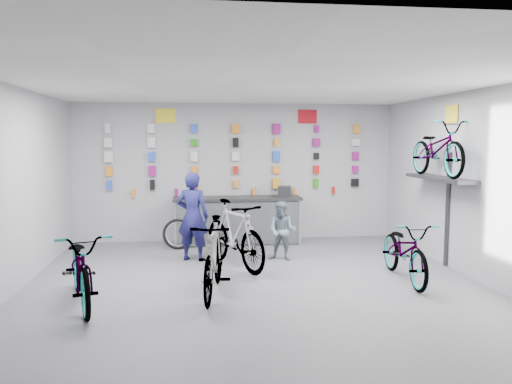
{
  "coord_description": "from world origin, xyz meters",
  "views": [
    {
      "loc": [
        -0.9,
        -6.93,
        2.21
      ],
      "look_at": [
        0.13,
        1.4,
        1.33
      ],
      "focal_mm": 35.0,
      "sensor_mm": 36.0,
      "label": 1
    }
  ],
  "objects": [
    {
      "name": "floor",
      "position": [
        0.0,
        0.0,
        0.0
      ],
      "size": [
        8.0,
        8.0,
        0.0
      ],
      "primitive_type": "plane",
      "color": "#57575D",
      "rests_on": "ground"
    },
    {
      "name": "ceiling",
      "position": [
        0.0,
        0.0,
        3.0
      ],
      "size": [
        8.0,
        8.0,
        0.0
      ],
      "primitive_type": "plane",
      "rotation": [
        3.14,
        0.0,
        0.0
      ],
      "color": "white",
      "rests_on": "wall_back"
    },
    {
      "name": "wall_back",
      "position": [
        0.0,
        4.0,
        1.5
      ],
      "size": [
        7.0,
        0.0,
        7.0
      ],
      "primitive_type": "plane",
      "rotation": [
        1.57,
        0.0,
        0.0
      ],
      "color": "#AFAEB1",
      "rests_on": "floor"
    },
    {
      "name": "wall_front",
      "position": [
        0.0,
        -4.0,
        1.5
      ],
      "size": [
        7.0,
        0.0,
        7.0
      ],
      "primitive_type": "plane",
      "rotation": [
        -1.57,
        0.0,
        0.0
      ],
      "color": "#AFAEB1",
      "rests_on": "floor"
    },
    {
      "name": "wall_right",
      "position": [
        3.5,
        0.0,
        1.5
      ],
      "size": [
        0.0,
        8.0,
        8.0
      ],
      "primitive_type": "plane",
      "rotation": [
        1.57,
        0.0,
        -1.57
      ],
      "color": "#AFAEB1",
      "rests_on": "floor"
    },
    {
      "name": "counter",
      "position": [
        0.0,
        3.54,
        0.49
      ],
      "size": [
        2.7,
        0.66,
        1.0
      ],
      "color": "black",
      "rests_on": "floor"
    },
    {
      "name": "merch_wall",
      "position": [
        -0.09,
        3.93,
        1.81
      ],
      "size": [
        5.57,
        0.08,
        1.56
      ],
      "color": "blue",
      "rests_on": "wall_back"
    },
    {
      "name": "wall_bracket",
      "position": [
        3.33,
        1.2,
        1.46
      ],
      "size": [
        0.39,
        1.9,
        2.0
      ],
      "color": "#333338",
      "rests_on": "wall_right"
    },
    {
      "name": "sign_left",
      "position": [
        -1.5,
        3.98,
        2.72
      ],
      "size": [
        0.42,
        0.02,
        0.3
      ],
      "primitive_type": "cube",
      "color": "yellow",
      "rests_on": "wall_back"
    },
    {
      "name": "sign_right",
      "position": [
        1.6,
        3.98,
        2.72
      ],
      "size": [
        0.42,
        0.02,
        0.3
      ],
      "primitive_type": "cube",
      "color": "red",
      "rests_on": "wall_back"
    },
    {
      "name": "sign_side",
      "position": [
        3.48,
        1.2,
        2.65
      ],
      "size": [
        0.02,
        0.4,
        0.3
      ],
      "primitive_type": "cube",
      "color": "yellow",
      "rests_on": "wall_right"
    },
    {
      "name": "bike_left",
      "position": [
        -2.41,
        -0.18,
        0.51
      ],
      "size": [
        1.23,
        2.07,
        1.03
      ],
      "primitive_type": "imported",
      "rotation": [
        0.0,
        0.0,
        0.3
      ],
      "color": "gray",
      "rests_on": "floor"
    },
    {
      "name": "bike_center",
      "position": [
        -0.65,
        0.02,
        0.55
      ],
      "size": [
        0.81,
        1.91,
        1.11
      ],
      "primitive_type": "imported",
      "rotation": [
        0.0,
        0.0,
        -0.16
      ],
      "color": "gray",
      "rests_on": "floor"
    },
    {
      "name": "bike_right",
      "position": [
        2.37,
        0.41,
        0.48
      ],
      "size": [
        0.75,
        1.88,
        0.97
      ],
      "primitive_type": "imported",
      "rotation": [
        0.0,
        0.0,
        -0.06
      ],
      "color": "gray",
      "rests_on": "floor"
    },
    {
      "name": "bike_service",
      "position": [
        -0.23,
        1.54,
        0.59
      ],
      "size": [
        1.33,
        2.0,
        1.17
      ],
      "primitive_type": "imported",
      "rotation": [
        0.0,
        0.0,
        0.44
      ],
      "color": "gray",
      "rests_on": "floor"
    },
    {
      "name": "bike_wall",
      "position": [
        3.25,
        1.2,
        2.05
      ],
      "size": [
        0.63,
        1.8,
        0.95
      ],
      "primitive_type": "imported",
      "color": "gray",
      "rests_on": "wall_bracket"
    },
    {
      "name": "clerk",
      "position": [
        -0.94,
        2.16,
        0.82
      ],
      "size": [
        0.69,
        0.56,
        1.63
      ],
      "primitive_type": "imported",
      "rotation": [
        0.0,
        0.0,
        2.82
      ],
      "color": "#181851",
      "rests_on": "floor"
    },
    {
      "name": "customer",
      "position": [
        0.69,
        1.96,
        0.55
      ],
      "size": [
        0.66,
        0.6,
        1.09
      ],
      "primitive_type": "imported",
      "rotation": [
        0.0,
        0.0,
        -0.45
      ],
      "color": "slate",
      "rests_on": "floor"
    },
    {
      "name": "spare_wheel",
      "position": [
        -1.25,
        3.17,
        0.3
      ],
      "size": [
        0.65,
        0.33,
        0.62
      ],
      "rotation": [
        0.0,
        0.0,
        0.22
      ],
      "color": "black",
      "rests_on": "floor"
    },
    {
      "name": "register",
      "position": [
        1.02,
        3.55,
        1.11
      ],
      "size": [
        0.34,
        0.35,
        0.22
      ],
      "primitive_type": "cube",
      "rotation": [
        0.0,
        0.0,
        -0.21
      ],
      "color": "black",
      "rests_on": "counter"
    }
  ]
}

